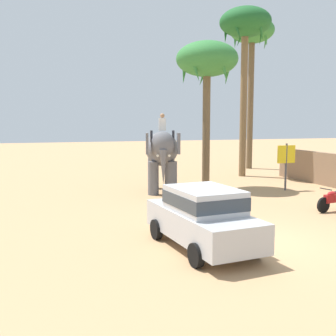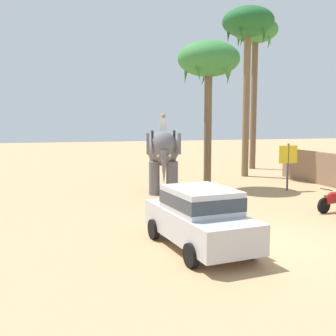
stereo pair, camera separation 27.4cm
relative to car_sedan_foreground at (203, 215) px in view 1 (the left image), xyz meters
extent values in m
plane|color=tan|center=(1.50, 0.12, -0.93)|extent=(120.00, 120.00, 0.00)
cube|color=#B7BABF|center=(0.00, 0.04, -0.25)|extent=(2.07, 4.24, 0.76)
cube|color=#B7BABF|center=(0.01, -0.06, 0.45)|extent=(1.75, 2.23, 0.64)
cube|color=#2D3842|center=(0.01, -0.06, 0.45)|extent=(1.77, 2.26, 0.35)
cylinder|color=black|center=(-0.97, 1.22, -0.63)|extent=(0.23, 0.61, 0.60)
cylinder|color=black|center=(0.73, 1.38, -0.63)|extent=(0.23, 0.61, 0.60)
cylinder|color=black|center=(-0.73, -1.31, -0.63)|extent=(0.23, 0.61, 0.60)
cylinder|color=black|center=(0.96, -1.15, -0.63)|extent=(0.23, 0.61, 0.60)
ellipsoid|color=slate|center=(1.67, 9.05, 1.22)|extent=(2.38, 3.42, 1.70)
cylinder|color=slate|center=(1.85, 8.04, -0.13)|extent=(0.52, 0.52, 1.60)
cylinder|color=slate|center=(1.00, 8.27, -0.13)|extent=(0.52, 0.52, 1.60)
cylinder|color=slate|center=(2.35, 9.83, -0.13)|extent=(0.52, 0.52, 1.60)
cylinder|color=slate|center=(1.50, 10.06, -0.13)|extent=(0.52, 0.52, 1.60)
ellipsoid|color=slate|center=(1.24, 7.48, 1.52)|extent=(1.33, 1.26, 1.20)
cube|color=slate|center=(1.96, 7.39, 1.57)|extent=(0.33, 0.80, 0.96)
cube|color=slate|center=(0.57, 7.77, 1.57)|extent=(0.33, 0.80, 0.96)
cone|color=slate|center=(1.11, 7.05, 0.52)|extent=(0.44, 0.44, 1.60)
cone|color=beige|center=(1.38, 7.03, 1.02)|extent=(0.27, 0.57, 0.21)
cone|color=beige|center=(0.88, 7.17, 1.02)|extent=(0.27, 0.57, 0.21)
cube|color=white|center=(1.44, 8.23, 2.42)|extent=(0.39, 0.32, 0.60)
sphere|color=#A87A56|center=(1.44, 8.23, 2.84)|extent=(0.22, 0.22, 0.22)
cylinder|color=#333338|center=(1.94, 8.09, 1.87)|extent=(0.12, 0.12, 0.55)
cylinder|color=#333338|center=(0.94, 8.37, 1.87)|extent=(0.12, 0.12, 0.55)
cylinder|color=black|center=(6.14, 2.53, -0.63)|extent=(0.61, 0.20, 0.60)
cube|color=red|center=(6.73, 2.63, -0.41)|extent=(1.04, 0.36, 0.32)
ellipsoid|color=red|center=(6.58, 2.61, -0.23)|extent=(0.47, 0.31, 0.20)
cylinder|color=black|center=(6.23, 2.55, -0.01)|extent=(0.13, 0.55, 0.04)
cylinder|color=brown|center=(8.32, 12.88, 3.78)|extent=(0.43, 0.43, 9.42)
ellipsoid|color=#1E5B28|center=(8.32, 12.88, 8.69)|extent=(3.20, 3.20, 1.80)
cone|color=#1E5B28|center=(9.52, 12.88, 8.19)|extent=(0.40, 0.92, 1.64)
cone|color=#1E5B28|center=(8.69, 14.02, 8.19)|extent=(0.91, 0.57, 1.67)
cone|color=#1E5B28|center=(7.35, 13.58, 8.19)|extent=(0.73, 0.83, 1.69)
cone|color=#1E5B28|center=(7.35, 12.17, 8.19)|extent=(0.73, 0.83, 1.69)
cone|color=#1E5B28|center=(8.69, 11.74, 8.19)|extent=(0.91, 0.57, 1.67)
cylinder|color=brown|center=(10.89, 16.50, 4.00)|extent=(0.44, 0.44, 9.85)
ellipsoid|color=#337A38|center=(10.89, 16.50, 9.13)|extent=(3.20, 3.20, 1.80)
cone|color=#337A38|center=(12.09, 16.50, 8.63)|extent=(0.40, 0.92, 1.64)
cone|color=#337A38|center=(11.26, 17.64, 8.63)|extent=(0.91, 0.57, 1.67)
cone|color=#337A38|center=(9.92, 17.20, 8.63)|extent=(0.73, 0.83, 1.69)
cone|color=#337A38|center=(9.92, 15.79, 8.63)|extent=(0.73, 0.83, 1.69)
cone|color=#337A38|center=(11.26, 15.35, 8.63)|extent=(0.91, 0.57, 1.67)
cylinder|color=brown|center=(4.25, 9.45, 2.32)|extent=(0.40, 0.40, 6.50)
ellipsoid|color=#337A38|center=(4.25, 9.45, 5.77)|extent=(3.20, 3.20, 1.80)
cone|color=#337A38|center=(5.45, 9.45, 5.27)|extent=(0.40, 0.92, 1.64)
cone|color=#337A38|center=(4.62, 10.59, 5.27)|extent=(0.91, 0.57, 1.67)
cone|color=#337A38|center=(3.28, 10.15, 5.27)|extent=(0.73, 0.83, 1.69)
cone|color=#337A38|center=(3.28, 8.74, 5.27)|extent=(0.73, 0.83, 1.69)
cone|color=#337A38|center=(4.62, 8.31, 5.27)|extent=(0.91, 0.57, 1.67)
cylinder|color=#4C4C51|center=(7.77, 7.36, 0.27)|extent=(0.10, 0.10, 2.40)
cube|color=yellow|center=(7.77, 7.36, 0.92)|extent=(1.00, 0.08, 0.90)
camera|label=1|loc=(-4.30, -9.92, 2.56)|focal=42.78mm
camera|label=2|loc=(-4.04, -10.00, 2.56)|focal=42.78mm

